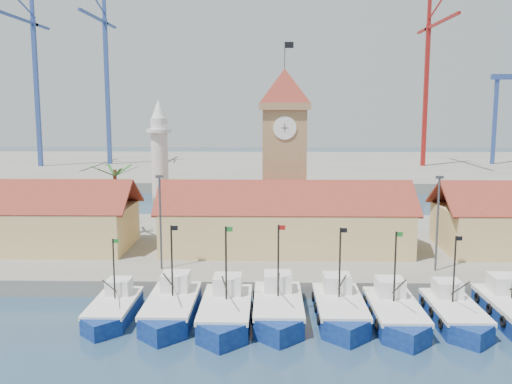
{
  "coord_description": "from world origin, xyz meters",
  "views": [
    {
      "loc": [
        -1.8,
        -40.54,
        16.81
      ],
      "look_at": [
        -3.1,
        18.0,
        8.07
      ],
      "focal_mm": 40.0,
      "sensor_mm": 36.0,
      "label": 1
    }
  ],
  "objects_px": {
    "minaret": "(160,166)",
    "clock_tower": "(284,149)",
    "boat_4": "(340,311)",
    "boat_0": "(113,311)"
  },
  "relations": [
    {
      "from": "boat_0",
      "to": "boat_4",
      "type": "relative_size",
      "value": 0.87
    },
    {
      "from": "boat_4",
      "to": "clock_tower",
      "type": "relative_size",
      "value": 0.45
    },
    {
      "from": "boat_0",
      "to": "minaret",
      "type": "height_order",
      "value": "minaret"
    },
    {
      "from": "boat_0",
      "to": "minaret",
      "type": "distance_m",
      "value": 26.82
    },
    {
      "from": "boat_0",
      "to": "boat_4",
      "type": "height_order",
      "value": "boat_4"
    },
    {
      "from": "clock_tower",
      "to": "minaret",
      "type": "distance_m",
      "value": 15.3
    },
    {
      "from": "boat_0",
      "to": "minaret",
      "type": "bearing_deg",
      "value": 91.76
    },
    {
      "from": "boat_0",
      "to": "clock_tower",
      "type": "height_order",
      "value": "clock_tower"
    },
    {
      "from": "minaret",
      "to": "clock_tower",
      "type": "bearing_deg",
      "value": -7.61
    },
    {
      "from": "boat_4",
      "to": "clock_tower",
      "type": "bearing_deg",
      "value": 99.58
    }
  ]
}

